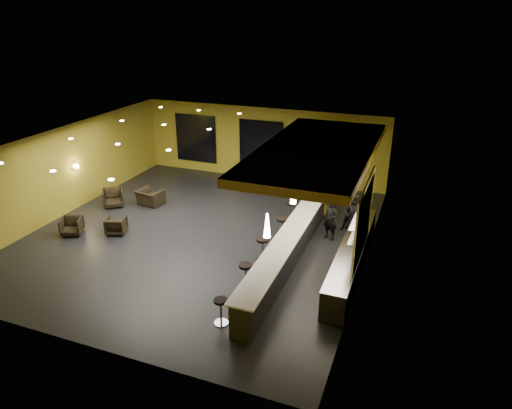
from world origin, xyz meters
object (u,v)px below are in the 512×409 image
(armchair_b, at_px, (116,225))
(bar_stool_3, at_px, (282,226))
(bar_stool_1, at_px, (246,273))
(column, at_px, (322,171))
(staff_c, at_px, (354,213))
(pendant_2, at_px, (313,169))
(staff_a, at_px, (331,219))
(prep_counter, at_px, (352,257))
(bar_counter, at_px, (287,251))
(staff_b, at_px, (351,212))
(bar_stool_0, at_px, (221,308))
(armchair_c, at_px, (113,198))
(pendant_1, at_px, (293,193))
(pendant_0, at_px, (267,225))
(armchair_a, at_px, (72,226))
(armchair_d, at_px, (150,197))
(bar_stool_2, at_px, (262,247))
(bar_stool_4, at_px, (290,209))

(armchair_b, height_order, bar_stool_3, bar_stool_3)
(bar_stool_1, relative_size, bar_stool_3, 0.99)
(column, relative_size, staff_c, 2.27)
(pendant_2, height_order, staff_a, pendant_2)
(prep_counter, bearing_deg, column, 116.00)
(bar_counter, bearing_deg, staff_b, 65.23)
(staff_b, xyz_separation_m, bar_stool_0, (-2.23, -6.73, -0.28))
(armchair_c, bearing_deg, armchair_b, -87.67)
(staff_a, bearing_deg, staff_b, 77.53)
(bar_stool_0, xyz_separation_m, bar_stool_1, (-0.01, 1.76, 0.04))
(pendant_1, height_order, bar_stool_3, pendant_1)
(column, bearing_deg, pendant_1, -90.00)
(pendant_0, relative_size, pendant_2, 1.00)
(staff_a, height_order, armchair_c, staff_a)
(pendant_0, xyz_separation_m, staff_c, (1.60, 5.22, -1.58))
(armchair_a, bearing_deg, armchair_d, 46.81)
(bar_counter, distance_m, staff_b, 3.56)
(armchair_a, bearing_deg, bar_stool_3, -6.66)
(bar_counter, height_order, armchair_b, bar_counter)
(armchair_a, relative_size, bar_stool_2, 0.89)
(pendant_0, bearing_deg, pendant_2, 90.00)
(prep_counter, xyz_separation_m, staff_b, (-0.51, 2.73, 0.34))
(staff_a, distance_m, bar_stool_2, 2.96)
(prep_counter, xyz_separation_m, armchair_c, (-10.32, 1.53, -0.05))
(bar_stool_0, bearing_deg, staff_b, 71.68)
(pendant_0, height_order, bar_stool_2, pendant_0)
(pendant_0, distance_m, bar_stool_2, 2.82)
(pendant_0, height_order, staff_b, pendant_0)
(bar_stool_3, bearing_deg, bar_stool_0, -90.23)
(staff_c, relative_size, bar_stool_0, 2.02)
(staff_c, bearing_deg, pendant_0, -121.87)
(staff_a, height_order, armchair_b, staff_a)
(bar_counter, relative_size, bar_stool_4, 11.00)
(bar_stool_1, bearing_deg, bar_stool_0, -89.79)
(staff_c, bearing_deg, armchair_d, 168.39)
(column, distance_m, pendant_0, 6.63)
(pendant_0, relative_size, armchair_a, 0.95)
(armchair_d, distance_m, bar_stool_1, 7.65)
(pendant_1, height_order, bar_stool_2, pendant_1)
(staff_a, height_order, bar_stool_3, staff_a)
(bar_stool_2, bearing_deg, staff_c, 52.95)
(armchair_a, distance_m, armchair_c, 2.75)
(column, bearing_deg, bar_stool_2, -100.39)
(column, height_order, staff_a, column)
(prep_counter, bearing_deg, pendant_2, 128.66)
(armchair_a, bearing_deg, armchair_b, -0.55)
(staff_c, distance_m, armchair_b, 8.86)
(staff_c, relative_size, bar_stool_3, 1.84)
(pendant_2, xyz_separation_m, armchair_c, (-8.32, -0.97, -1.97))
(column, distance_m, pendant_1, 4.14)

